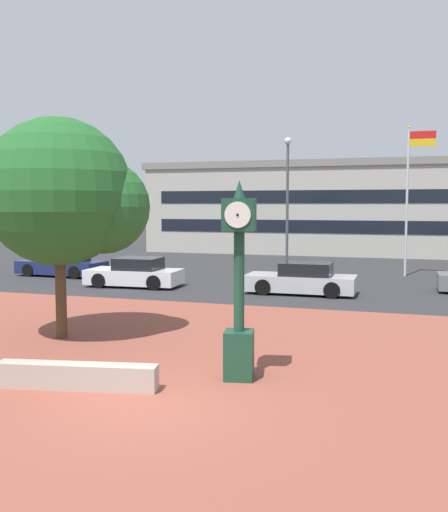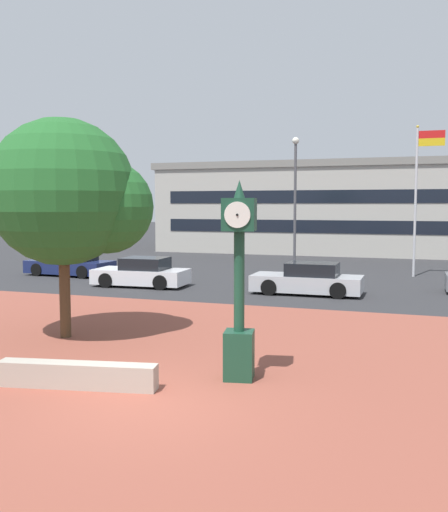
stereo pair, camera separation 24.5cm
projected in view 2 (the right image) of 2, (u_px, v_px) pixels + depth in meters
The scene contains 11 objects.
ground_plane at pixel (141, 402), 10.52m from camera, with size 200.00×200.00×0.00m, color #2D2D30.
plaza_brick_paving at pixel (204, 358), 13.54m from camera, with size 44.00×14.41×0.01m, color brown.
planter_wall at pixel (77, 375), 11.35m from camera, with size 3.20×0.40×0.50m, color #ADA393.
street_clock at pixel (239, 288), 11.77m from camera, with size 0.77×0.80×4.09m.
plaza_tree at pixel (72, 196), 15.43m from camera, with size 4.22×3.93×5.90m.
car_street_near at pixel (142, 273), 25.48m from camera, with size 4.18×2.07×1.28m.
car_street_far at pixel (71, 264), 29.35m from camera, with size 4.55×2.06×1.28m.
car_street_distant at pixel (308, 280), 23.22m from camera, with size 4.39×1.84×1.28m.
flagpole_primary at pixel (418, 191), 28.52m from camera, with size 1.35×0.14×7.48m.
civic_building at pixel (339, 207), 46.10m from camera, with size 26.52×13.60×6.73m.
street_lamp_post at pixel (295, 191), 29.91m from camera, with size 0.36×0.36×7.06m.
Camera 2 is at (4.74, -9.20, 3.60)m, focal length 40.52 mm.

